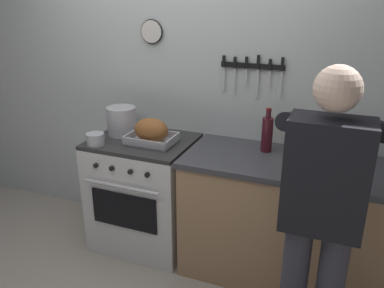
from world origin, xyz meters
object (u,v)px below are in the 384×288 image
(bottle_wine_red, at_px, (267,134))
(person_cook, at_px, (322,209))
(stock_pot, at_px, (122,121))
(cutting_board, at_px, (316,165))
(stove, at_px, (145,192))
(roasting_pan, at_px, (151,132))
(bottle_dish_soap, at_px, (327,149))
(bottle_cooking_oil, at_px, (290,136))
(bottle_hot_sauce, at_px, (359,148))
(saucepan, at_px, (95,139))

(bottle_wine_red, bearing_deg, person_cook, -60.84)
(stock_pot, height_order, cutting_board, stock_pot)
(stove, bearing_deg, roasting_pan, -19.82)
(person_cook, height_order, bottle_dish_soap, person_cook)
(stock_pot, xyz_separation_m, bottle_cooking_oil, (1.28, 0.15, -0.00))
(roasting_pan, bearing_deg, bottle_hot_sauce, 10.08)
(bottle_dish_soap, bearing_deg, person_cook, -87.20)
(stock_pot, relative_size, saucepan, 1.71)
(bottle_hot_sauce, relative_size, bottle_dish_soap, 0.80)
(saucepan, relative_size, bottle_dish_soap, 0.56)
(stock_pot, height_order, saucepan, stock_pot)
(saucepan, height_order, bottle_wine_red, bottle_wine_red)
(stove, bearing_deg, bottle_wine_red, 7.54)
(stock_pot, bearing_deg, saucepan, -102.49)
(saucepan, bearing_deg, stove, 39.80)
(bottle_cooking_oil, relative_size, bottle_hot_sauce, 1.35)
(bottle_dish_soap, bearing_deg, stock_pot, -179.80)
(person_cook, height_order, stock_pot, person_cook)
(person_cook, distance_m, cutting_board, 0.65)
(saucepan, relative_size, cutting_board, 0.37)
(stove, xyz_separation_m, bottle_cooking_oil, (1.07, 0.20, 0.55))
(cutting_board, bearing_deg, bottle_hot_sauce, 44.84)
(roasting_pan, xyz_separation_m, bottle_wine_red, (0.82, 0.16, 0.04))
(person_cook, xyz_separation_m, bottle_cooking_oil, (-0.29, 0.87, 0.05))
(cutting_board, xyz_separation_m, bottle_cooking_oil, (-0.21, 0.23, 0.09))
(person_cook, distance_m, bottle_cooking_oil, 0.92)
(saucepan, bearing_deg, bottle_hot_sauce, 13.69)
(bottle_hot_sauce, bearing_deg, saucepan, -166.31)
(stock_pot, height_order, bottle_dish_soap, bottle_dish_soap)
(stock_pot, distance_m, bottle_hot_sauce, 1.74)
(stove, distance_m, stock_pot, 0.60)
(stock_pot, xyz_separation_m, bottle_wine_red, (1.13, 0.07, 0.02))
(roasting_pan, height_order, bottle_dish_soap, bottle_dish_soap)
(cutting_board, height_order, bottle_hot_sauce, bottle_hot_sauce)
(roasting_pan, bearing_deg, person_cook, -26.51)
(bottle_dish_soap, bearing_deg, saucepan, -170.09)
(bottle_wine_red, xyz_separation_m, bottle_dish_soap, (0.40, -0.06, -0.03))
(person_cook, xyz_separation_m, bottle_dish_soap, (-0.04, 0.72, 0.05))
(stove, height_order, bottle_hot_sauce, bottle_hot_sauce)
(roasting_pan, xyz_separation_m, stock_pot, (-0.31, 0.09, 0.02))
(saucepan, xyz_separation_m, bottle_hot_sauce, (1.79, 0.44, 0.03))
(roasting_pan, distance_m, bottle_hot_sauce, 1.44)
(stove, relative_size, saucepan, 6.83)
(roasting_pan, relative_size, saucepan, 2.67)
(bottle_cooking_oil, bearing_deg, stock_pot, -173.21)
(cutting_board, height_order, bottle_dish_soap, bottle_dish_soap)
(stove, height_order, saucepan, saucepan)
(bottle_wine_red, bearing_deg, bottle_dish_soap, -9.00)
(person_cook, bearing_deg, bottle_dish_soap, -2.01)
(bottle_cooking_oil, xyz_separation_m, bottle_dish_soap, (0.26, -0.15, -0.01))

